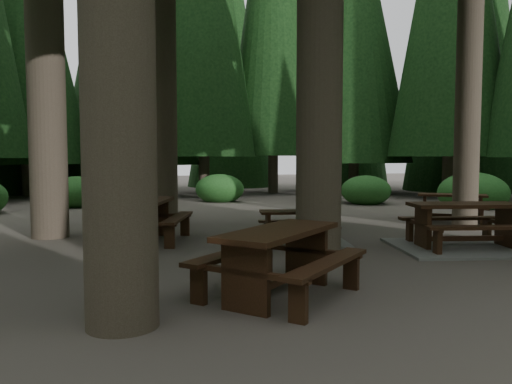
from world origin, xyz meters
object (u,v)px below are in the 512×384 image
object	(u,v)px
picnic_table_b	(146,214)
picnic_table_e	(279,252)
picnic_table_a	(464,233)
picnic_table_c	(297,232)
picnic_table_d	(452,203)

from	to	relation	value
picnic_table_b	picnic_table_e	distance (m)	4.92
picnic_table_a	picnic_table_c	world-z (taller)	picnic_table_a
picnic_table_d	picnic_table_e	size ratio (longest dim) A/B	0.88
picnic_table_e	picnic_table_d	bearing A→B (deg)	-3.53
picnic_table_c	picnic_table_e	world-z (taller)	picnic_table_e
picnic_table_b	picnic_table_a	bearing A→B (deg)	-95.28
picnic_table_c	picnic_table_a	bearing A→B (deg)	-17.01
picnic_table_e	picnic_table_a	bearing A→B (deg)	-17.42
picnic_table_b	picnic_table_d	xyz separation A→B (m)	(8.29, 0.91, -0.07)
picnic_table_a	picnic_table_b	world-z (taller)	picnic_table_a
picnic_table_e	picnic_table_b	bearing A→B (deg)	63.15
picnic_table_b	picnic_table_e	world-z (taller)	picnic_table_b
picnic_table_c	picnic_table_d	world-z (taller)	picnic_table_d
picnic_table_b	picnic_table_d	distance (m)	8.34
picnic_table_a	picnic_table_d	world-z (taller)	picnic_table_a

